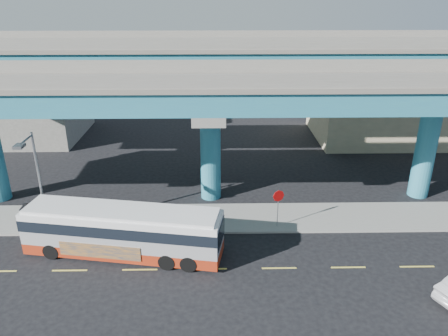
{
  "coord_description": "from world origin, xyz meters",
  "views": [
    {
      "loc": [
        0.44,
        -21.13,
        15.05
      ],
      "look_at": [
        0.9,
        4.0,
        4.48
      ],
      "focal_mm": 35.0,
      "sensor_mm": 36.0,
      "label": 1
    }
  ],
  "objects_px": {
    "transit_bus": "(123,230)",
    "street_lamp": "(34,171)",
    "parked_car": "(51,209)",
    "stop_sign": "(278,200)"
  },
  "relations": [
    {
      "from": "street_lamp",
      "to": "stop_sign",
      "type": "xyz_separation_m",
      "value": [
        15.12,
        0.71,
        -2.52
      ]
    },
    {
      "from": "transit_bus",
      "to": "stop_sign",
      "type": "xyz_separation_m",
      "value": [
        9.58,
        2.83,
        0.41
      ]
    },
    {
      "from": "parked_car",
      "to": "street_lamp",
      "type": "distance_m",
      "value": 4.33
    },
    {
      "from": "stop_sign",
      "to": "parked_car",
      "type": "bearing_deg",
      "value": 177.59
    },
    {
      "from": "parked_car",
      "to": "street_lamp",
      "type": "xyz_separation_m",
      "value": [
        0.28,
        -2.12,
        3.77
      ]
    },
    {
      "from": "transit_bus",
      "to": "street_lamp",
      "type": "xyz_separation_m",
      "value": [
        -5.54,
        2.13,
        2.93
      ]
    },
    {
      "from": "transit_bus",
      "to": "street_lamp",
      "type": "distance_m",
      "value": 6.62
    },
    {
      "from": "parked_car",
      "to": "street_lamp",
      "type": "bearing_deg",
      "value": -174.74
    },
    {
      "from": "stop_sign",
      "to": "transit_bus",
      "type": "bearing_deg",
      "value": -160.7
    },
    {
      "from": "transit_bus",
      "to": "parked_car",
      "type": "bearing_deg",
      "value": 153.68
    }
  ]
}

